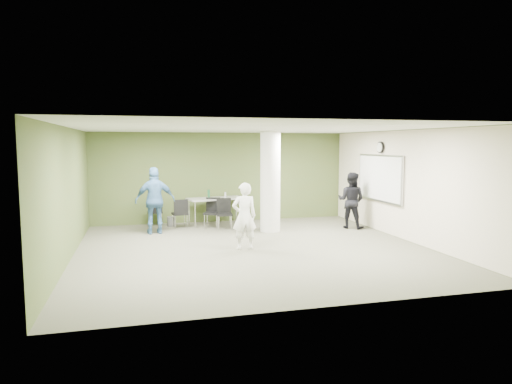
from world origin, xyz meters
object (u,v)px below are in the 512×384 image
object	(u,v)px
folding_table	(216,199)
man_blue	(155,201)
chair_back_left	(155,210)
man_black	(351,200)
woman_white	(244,216)

from	to	relation	value
folding_table	man_blue	size ratio (longest dim) A/B	1.00
folding_table	man_blue	bearing A→B (deg)	-162.41
chair_back_left	man_black	distance (m)	5.78
chair_back_left	man_black	size ratio (longest dim) A/B	0.53
folding_table	man_blue	distance (m)	2.11
woman_white	man_black	distance (m)	4.07
woman_white	man_black	world-z (taller)	man_black
man_black	folding_table	bearing A→B (deg)	18.93
folding_table	man_black	bearing A→B (deg)	-33.86
chair_back_left	man_black	xyz separation A→B (m)	(5.51, -1.72, 0.31)
chair_back_left	woman_white	world-z (taller)	woman_white
folding_table	chair_back_left	world-z (taller)	folding_table
chair_back_left	woman_white	size ratio (longest dim) A/B	0.56
man_black	man_blue	bearing A→B (deg)	36.11
chair_back_left	woman_white	xyz separation A→B (m)	(1.89, -3.59, 0.28)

